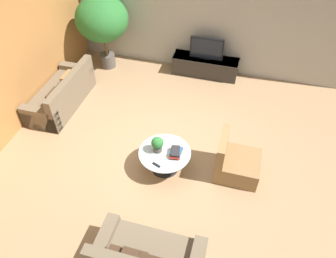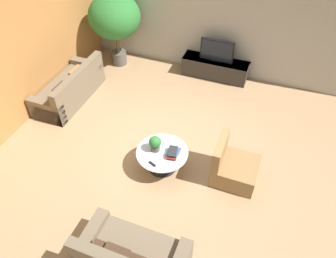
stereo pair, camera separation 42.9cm
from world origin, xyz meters
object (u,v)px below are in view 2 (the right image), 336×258
object	(u,v)px
coffee_table	(162,157)
potted_plant_tabletop	(155,143)
television	(217,51)
potted_palm_tall	(115,18)
couch_by_wall	(70,89)
armchair_wicker	(233,167)
media_console	(215,68)

from	to	relation	value
coffee_table	potted_plant_tabletop	bearing A→B (deg)	176.12
television	coffee_table	size ratio (longest dim) A/B	0.86
potted_palm_tall	potted_plant_tabletop	world-z (taller)	potted_palm_tall
coffee_table	potted_plant_tabletop	size ratio (longest dim) A/B	3.07
couch_by_wall	armchair_wicker	xyz separation A→B (m)	(4.14, -0.96, -0.02)
couch_by_wall	television	bearing A→B (deg)	125.87
armchair_wicker	potted_plant_tabletop	size ratio (longest dim) A/B	2.68
coffee_table	armchair_wicker	size ratio (longest dim) A/B	1.14
media_console	potted_palm_tall	bearing A→B (deg)	-172.91
couch_by_wall	armchair_wicker	distance (m)	4.25
media_console	couch_by_wall	size ratio (longest dim) A/B	0.89
television	coffee_table	xyz separation A→B (m)	(-0.13, -3.35, -0.46)
coffee_table	media_console	bearing A→B (deg)	87.81
television	potted_plant_tabletop	xyz separation A→B (m)	(-0.27, -3.34, -0.15)
couch_by_wall	potted_palm_tall	bearing A→B (deg)	169.10
coffee_table	couch_by_wall	xyz separation A→B (m)	(-2.83, 1.21, -0.01)
television	potted_palm_tall	bearing A→B (deg)	-172.94
coffee_table	potted_plant_tabletop	distance (m)	0.34
potted_palm_tall	potted_plant_tabletop	distance (m)	3.89
media_console	potted_palm_tall	world-z (taller)	potted_palm_tall
television	potted_plant_tabletop	distance (m)	3.36
television	armchair_wicker	bearing A→B (deg)	-69.24
television	media_console	bearing A→B (deg)	90.00
media_console	armchair_wicker	bearing A→B (deg)	-69.25
armchair_wicker	potted_palm_tall	size ratio (longest dim) A/B	0.45
coffee_table	potted_palm_tall	xyz separation A→B (m)	(-2.48, 3.03, 1.02)
armchair_wicker	potted_palm_tall	bearing A→B (deg)	53.72
media_console	coffee_table	distance (m)	3.36
armchair_wicker	media_console	bearing A→B (deg)	20.75
potted_palm_tall	coffee_table	bearing A→B (deg)	-50.67
coffee_table	armchair_wicker	bearing A→B (deg)	10.80
couch_by_wall	potted_palm_tall	xyz separation A→B (m)	(0.35, 1.82, 1.03)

